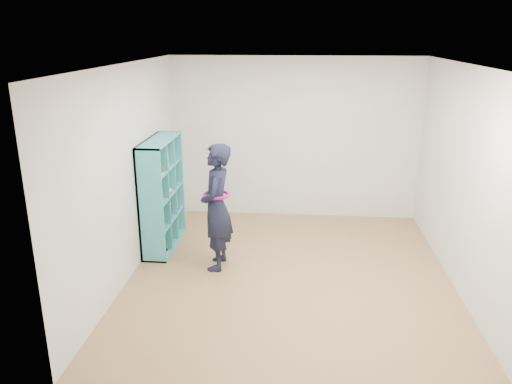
{
  "coord_description": "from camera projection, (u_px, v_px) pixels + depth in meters",
  "views": [
    {
      "loc": [
        0.09,
        -5.7,
        2.95
      ],
      "look_at": [
        -0.45,
        0.3,
        1.01
      ],
      "focal_mm": 35.0,
      "sensor_mm": 36.0,
      "label": 1
    }
  ],
  "objects": [
    {
      "name": "wall_front",
      "position": [
        285.0,
        260.0,
        3.78
      ],
      "size": [
        4.0,
        0.02,
        2.6
      ],
      "primitive_type": "cube",
      "color": "beige",
      "rests_on": "floor"
    },
    {
      "name": "wall_right",
      "position": [
        465.0,
        182.0,
        5.75
      ],
      "size": [
        0.02,
        4.5,
        2.6
      ],
      "primitive_type": "cube",
      "color": "beige",
      "rests_on": "floor"
    },
    {
      "name": "wall_back",
      "position": [
        295.0,
        139.0,
        8.05
      ],
      "size": [
        4.0,
        0.02,
        2.6
      ],
      "primitive_type": "cube",
      "color": "beige",
      "rests_on": "floor"
    },
    {
      "name": "ceiling",
      "position": [
        294.0,
        65.0,
        5.52
      ],
      "size": [
        4.5,
        4.5,
        0.0
      ],
      "primitive_type": "plane",
      "color": "white",
      "rests_on": "wall_back"
    },
    {
      "name": "bookshelf",
      "position": [
        160.0,
        196.0,
        6.99
      ],
      "size": [
        0.34,
        1.17,
        1.56
      ],
      "color": "teal",
      "rests_on": "floor"
    },
    {
      "name": "smartphone",
      "position": [
        207.0,
        197.0,
        6.39
      ],
      "size": [
        0.03,
        0.1,
        0.12
      ],
      "rotation": [
        0.45,
        0.0,
        0.23
      ],
      "color": "silver",
      "rests_on": "person"
    },
    {
      "name": "person",
      "position": [
        217.0,
        207.0,
        6.33
      ],
      "size": [
        0.4,
        0.6,
        1.65
      ],
      "rotation": [
        0.0,
        0.0,
        -1.57
      ],
      "color": "black",
      "rests_on": "floor"
    },
    {
      "name": "wall_left",
      "position": [
        128.0,
        173.0,
        6.09
      ],
      "size": [
        0.02,
        4.5,
        2.6
      ],
      "primitive_type": "cube",
      "color": "beige",
      "rests_on": "floor"
    },
    {
      "name": "floor",
      "position": [
        289.0,
        276.0,
        6.32
      ],
      "size": [
        4.5,
        4.5,
        0.0
      ],
      "primitive_type": "plane",
      "color": "#9B7346",
      "rests_on": "ground"
    }
  ]
}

